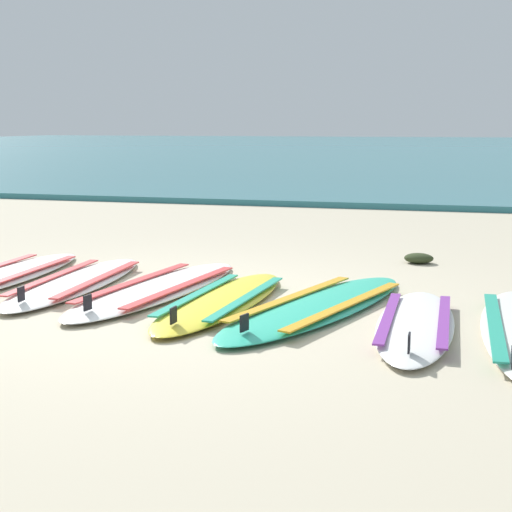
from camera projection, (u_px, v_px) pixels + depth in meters
name	position (u px, v px, depth m)	size (l,w,h in m)	color
ground_plane	(167.00, 305.00, 5.97)	(80.00, 80.00, 0.00)	#C1B599
sea	(430.00, 148.00, 41.23)	(80.00, 60.00, 0.10)	teal
surfboard_0	(7.00, 275.00, 6.95)	(0.64, 2.36, 0.18)	white
surfboard_1	(76.00, 282.00, 6.65)	(0.66, 2.33, 0.18)	white
surfboard_2	(158.00, 288.00, 6.39)	(0.95, 2.55, 0.18)	white
surfboard_3	(222.00, 300.00, 5.96)	(0.70, 2.25, 0.18)	yellow
surfboard_4	(318.00, 306.00, 5.77)	(1.35, 2.60, 0.18)	#2DB793
surfboard_5	(416.00, 324.00, 5.27)	(0.56, 2.06, 0.18)	white
seaweed_clump_by_the_boards	(419.00, 258.00, 7.73)	(0.29, 0.23, 0.10)	#2D381E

